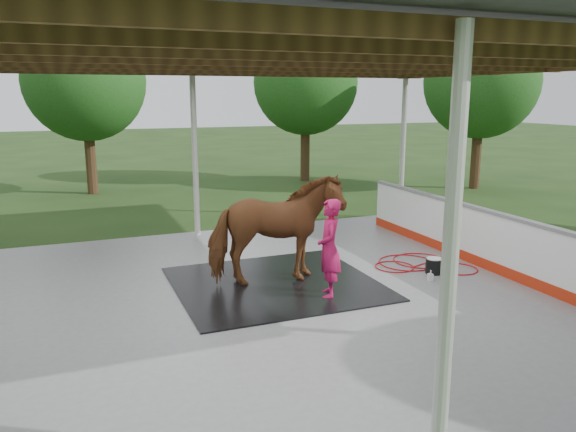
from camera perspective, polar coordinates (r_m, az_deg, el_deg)
name	(u,v)px	position (r m, az deg, el deg)	size (l,w,h in m)	color
ground	(262,302)	(9.38, -2.65, -8.69)	(100.00, 100.00, 0.00)	#1E3814
concrete_slab	(262,300)	(9.37, -2.65, -8.55)	(12.00, 10.00, 0.05)	slate
pavilion_structure	(259,53)	(8.78, -2.92, 16.26)	(12.60, 10.60, 4.05)	beige
dasher_board	(487,241)	(11.48, 19.56, -2.37)	(0.16, 8.00, 1.15)	#B6280F
tree_belt	(259,68)	(9.72, -2.96, 14.82)	(28.00, 28.00, 5.80)	#382314
rubber_mat	(275,283)	(10.04, -1.28, -6.86)	(3.47, 3.25, 0.03)	black
horse	(275,230)	(9.76, -1.31, -1.42)	(1.04, 2.29, 1.93)	brown
handler	(329,248)	(9.25, 4.21, -3.30)	(0.60, 0.39, 1.65)	#B7134E
wash_bucket	(434,265)	(10.94, 14.62, -4.88)	(0.32, 0.32, 0.30)	black
soap_bottle_a	(444,258)	(11.57, 15.56, -4.12)	(0.10, 0.10, 0.26)	silver
soap_bottle_b	(430,276)	(10.51, 14.27, -5.88)	(0.09, 0.09, 0.19)	#338CD8
hose_coil	(417,263)	(11.48, 13.01, -4.72)	(1.95, 1.66, 0.02)	red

